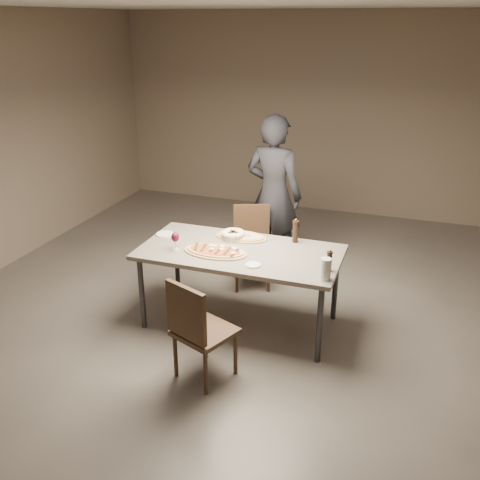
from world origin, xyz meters
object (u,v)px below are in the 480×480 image
(dining_table, at_px, (240,256))
(bread_basket, at_px, (233,234))
(chair_near, at_px, (197,327))
(zucchini_pizza, at_px, (216,251))
(diner, at_px, (274,195))
(carafe, at_px, (326,269))
(chair_far, at_px, (252,241))
(pepper_mill_left, at_px, (295,231))
(ham_pizza, at_px, (241,236))

(dining_table, distance_m, bread_basket, 0.29)
(bread_basket, distance_m, chair_near, 1.20)
(zucchini_pizza, xyz_separation_m, diner, (0.14, 1.39, 0.12))
(chair_near, bearing_deg, carafe, 57.61)
(carafe, bearing_deg, chair_far, 130.20)
(chair_near, bearing_deg, pepper_mill_left, 93.03)
(zucchini_pizza, xyz_separation_m, ham_pizza, (0.10, 0.41, -0.00))
(dining_table, bearing_deg, zucchini_pizza, -146.02)
(dining_table, relative_size, zucchini_pizza, 3.10)
(zucchini_pizza, relative_size, bread_basket, 2.64)
(bread_basket, xyz_separation_m, carafe, (0.98, -0.55, 0.04))
(zucchini_pizza, relative_size, carafe, 3.23)
(ham_pizza, height_order, bread_basket, bread_basket)
(chair_far, bearing_deg, dining_table, 79.82)
(chair_far, bearing_deg, diner, -127.32)
(pepper_mill_left, distance_m, chair_near, 1.40)
(zucchini_pizza, relative_size, chair_far, 0.68)
(ham_pizza, relative_size, pepper_mill_left, 2.17)
(zucchini_pizza, relative_size, ham_pizza, 1.16)
(chair_far, height_order, diner, diner)
(dining_table, height_order, ham_pizza, ham_pizza)
(zucchini_pizza, xyz_separation_m, carafe, (1.02, -0.19, 0.07))
(chair_near, bearing_deg, chair_far, 116.78)
(pepper_mill_left, height_order, chair_near, pepper_mill_left)
(ham_pizza, distance_m, chair_far, 0.65)
(pepper_mill_left, bearing_deg, diner, 117.23)
(carafe, relative_size, chair_near, 0.21)
(ham_pizza, xyz_separation_m, bread_basket, (-0.06, -0.05, 0.03))
(ham_pizza, bearing_deg, zucchini_pizza, -117.57)
(carafe, bearing_deg, chair_near, -144.67)
(zucchini_pizza, height_order, ham_pizza, zucchini_pizza)
(bread_basket, distance_m, chair_far, 0.71)
(pepper_mill_left, xyz_separation_m, chair_near, (-0.45, -1.28, -0.37))
(bread_basket, distance_m, carafe, 1.12)
(pepper_mill_left, bearing_deg, ham_pizza, -172.05)
(zucchini_pizza, distance_m, diner, 1.40)
(zucchini_pizza, distance_m, ham_pizza, 0.42)
(ham_pizza, bearing_deg, chair_near, -100.90)
(ham_pizza, bearing_deg, diner, 74.09)
(dining_table, distance_m, chair_far, 0.90)
(ham_pizza, distance_m, chair_near, 1.24)
(zucchini_pizza, bearing_deg, pepper_mill_left, 38.88)
(carafe, height_order, chair_far, carafe)
(carafe, xyz_separation_m, chair_far, (-1.00, 1.18, -0.36))
(ham_pizza, bearing_deg, bread_basket, -154.24)
(dining_table, xyz_separation_m, diner, (-0.05, 1.26, 0.19))
(dining_table, xyz_separation_m, chair_near, (-0.03, -0.93, -0.20))
(bread_basket, relative_size, carafe, 1.23)
(dining_table, bearing_deg, diner, 92.24)
(chair_far, bearing_deg, chair_near, 73.36)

